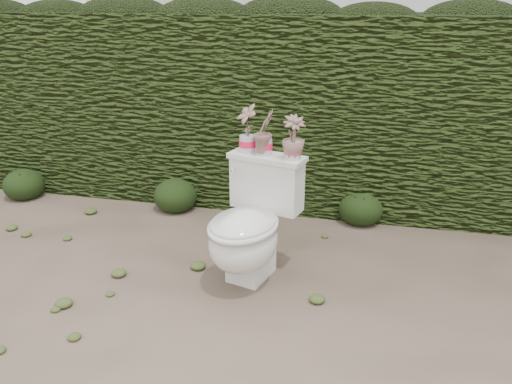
% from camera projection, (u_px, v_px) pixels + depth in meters
% --- Properties ---
extents(ground, '(60.00, 60.00, 0.00)m').
position_uv_depth(ground, '(242.00, 282.00, 3.23)').
color(ground, '#796653').
rests_on(ground, ground).
extents(hedge, '(8.00, 1.00, 1.60)m').
position_uv_depth(hedge, '(286.00, 109.00, 4.39)').
color(hedge, '#354918').
rests_on(hedge, ground).
extents(toilet, '(0.61, 0.77, 0.78)m').
position_uv_depth(toilet, '(250.00, 228.00, 3.16)').
color(toilet, silver).
rests_on(toilet, ground).
extents(potted_plant_left, '(0.19, 0.19, 0.30)m').
position_uv_depth(potted_plant_left, '(247.00, 129.00, 3.21)').
color(potted_plant_left, '#257728').
rests_on(potted_plant_left, toilet).
extents(potted_plant_center, '(0.17, 0.18, 0.28)m').
position_uv_depth(potted_plant_center, '(264.00, 134.00, 3.16)').
color(potted_plant_center, '#257728').
rests_on(potted_plant_center, toilet).
extents(potted_plant_right, '(0.20, 0.20, 0.26)m').
position_uv_depth(potted_plant_right, '(293.00, 139.00, 3.08)').
color(potted_plant_right, '#257728').
rests_on(potted_plant_right, toilet).
extents(liriope_clump_0, '(0.36, 0.36, 0.29)m').
position_uv_depth(liriope_clump_0, '(23.00, 182.00, 4.56)').
color(liriope_clump_0, '#1F3011').
rests_on(liriope_clump_0, ground).
extents(liriope_clump_1, '(0.37, 0.37, 0.30)m').
position_uv_depth(liriope_clump_1, '(175.00, 193.00, 4.30)').
color(liriope_clump_1, '#1F3011').
rests_on(liriope_clump_1, ground).
extents(liriope_clump_2, '(0.36, 0.36, 0.29)m').
position_uv_depth(liriope_clump_2, '(361.00, 205.00, 4.05)').
color(liriope_clump_2, '#1F3011').
rests_on(liriope_clump_2, ground).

